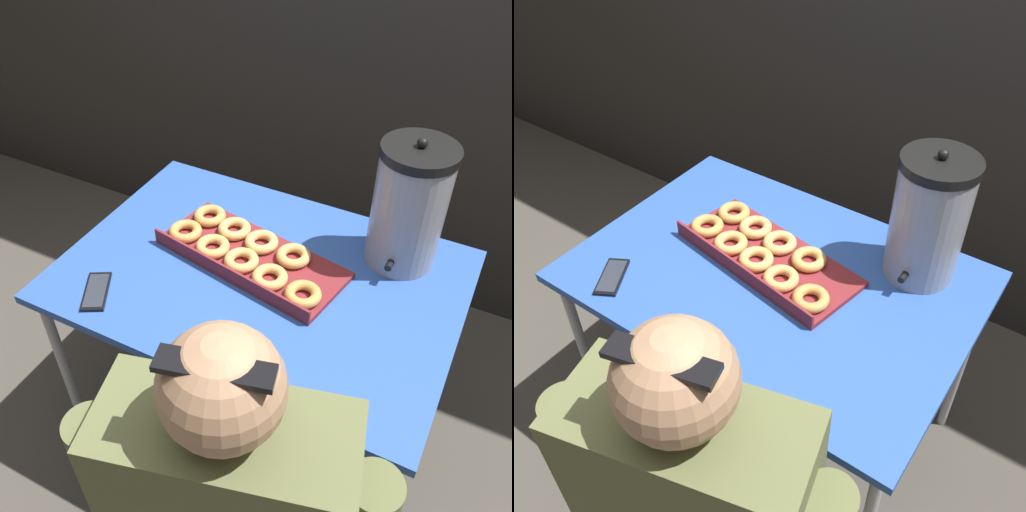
# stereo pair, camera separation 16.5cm
# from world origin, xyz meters

# --- Properties ---
(ground_plane) EXTENTS (12.00, 12.00, 0.00)m
(ground_plane) POSITION_xyz_m (0.00, 0.00, 0.00)
(ground_plane) COLOR #4C473F
(folding_table) EXTENTS (1.15, 0.81, 0.77)m
(folding_table) POSITION_xyz_m (0.00, 0.00, 0.71)
(folding_table) COLOR #2D56B2
(folding_table) RESTS_ON ground
(donut_box) EXTENTS (0.61, 0.35, 0.05)m
(donut_box) POSITION_xyz_m (-0.07, 0.04, 0.79)
(donut_box) COLOR maroon
(donut_box) RESTS_ON folding_table
(coffee_urn) EXTENTS (0.21, 0.24, 0.41)m
(coffee_urn) POSITION_xyz_m (0.34, 0.25, 0.96)
(coffee_urn) COLOR #939399
(coffee_urn) RESTS_ON folding_table
(cell_phone) EXTENTS (0.13, 0.16, 0.01)m
(cell_phone) POSITION_xyz_m (-0.38, -0.29, 0.77)
(cell_phone) COLOR black
(cell_phone) RESTS_ON folding_table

